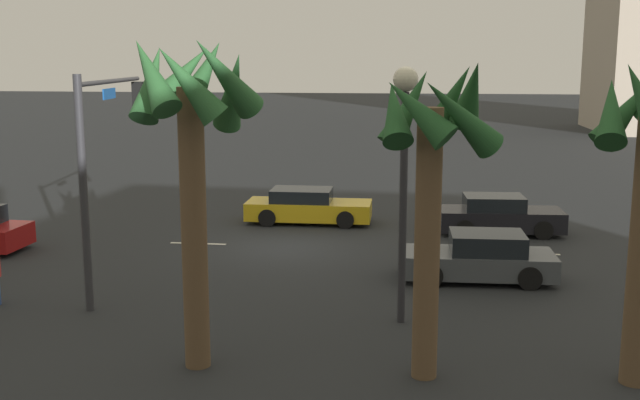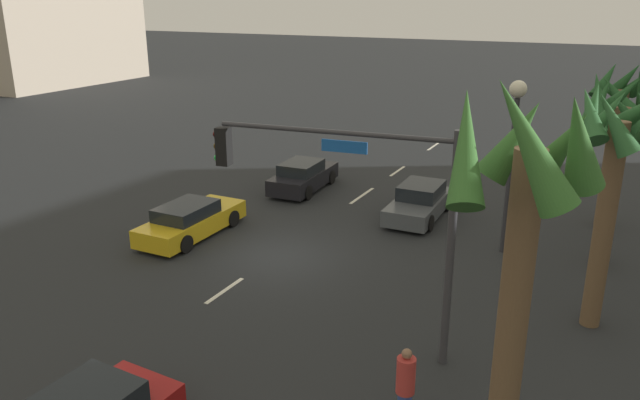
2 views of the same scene
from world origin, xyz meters
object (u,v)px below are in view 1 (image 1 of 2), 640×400
(car_2, at_px, (499,216))
(traffic_signal, at_px, (107,140))
(car_1, at_px, (480,258))
(palm_tree_3, at_px, (192,124))
(streetlamp, at_px, (404,145))
(car_0, at_px, (307,207))
(palm_tree_1, at_px, (432,150))

(car_2, relative_size, traffic_signal, 0.71)
(car_1, xyz_separation_m, palm_tree_3, (6.02, 6.83, 4.22))
(streetlamp, distance_m, palm_tree_3, 5.08)
(car_0, height_order, car_2, car_2)
(car_2, xyz_separation_m, streetlamp, (3.20, 9.59, 3.52))
(palm_tree_1, bearing_deg, palm_tree_3, 0.48)
(streetlamp, distance_m, palm_tree_1, 3.15)
(streetlamp, bearing_deg, car_0, -70.63)
(palm_tree_3, bearing_deg, traffic_signal, -53.25)
(car_1, bearing_deg, streetlamp, 60.66)
(car_1, bearing_deg, palm_tree_3, 48.60)
(car_0, xyz_separation_m, palm_tree_1, (-4.26, 13.62, 3.82))
(car_2, distance_m, traffic_signal, 13.75)
(car_1, xyz_separation_m, palm_tree_1, (1.53, 6.80, 3.80))
(car_0, relative_size, streetlamp, 0.79)
(car_2, relative_size, palm_tree_1, 0.70)
(palm_tree_1, bearing_deg, car_1, -102.67)
(palm_tree_3, bearing_deg, palm_tree_1, -179.52)
(traffic_signal, relative_size, palm_tree_1, 0.98)
(car_2, bearing_deg, car_1, 79.23)
(car_0, distance_m, car_1, 8.95)
(car_2, xyz_separation_m, traffic_signal, (11.01, 7.53, 3.32))
(car_2, bearing_deg, traffic_signal, 34.37)
(palm_tree_1, bearing_deg, traffic_signal, -31.59)
(traffic_signal, bearing_deg, car_2, -145.63)
(traffic_signal, height_order, palm_tree_3, palm_tree_3)
(car_0, height_order, palm_tree_3, palm_tree_3)
(car_1, distance_m, palm_tree_1, 7.94)
(car_2, distance_m, palm_tree_3, 15.18)
(car_0, height_order, palm_tree_1, palm_tree_1)
(traffic_signal, xyz_separation_m, palm_tree_3, (-3.87, 5.18, 0.89))
(car_0, bearing_deg, streetlamp, 109.37)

